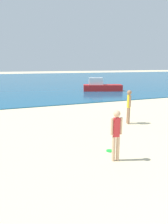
% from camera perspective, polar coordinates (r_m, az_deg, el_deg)
% --- Properties ---
extents(water, '(160.00, 60.00, 0.06)m').
position_cam_1_polar(water, '(44.91, -17.60, 8.51)').
color(water, '#14567F').
rests_on(water, ground).
extents(person_standing, '(0.37, 0.22, 1.63)m').
position_cam_1_polar(person_standing, '(6.44, 8.88, -5.63)').
color(person_standing, '#DDAD84').
rests_on(person_standing, ground).
extents(frisbee, '(0.24, 0.24, 0.03)m').
position_cam_1_polar(frisbee, '(7.42, 7.08, -10.55)').
color(frisbee, green).
rests_on(frisbee, ground).
extents(person_distant, '(0.23, 0.39, 1.73)m').
position_cam_1_polar(person_distant, '(10.68, 12.23, 1.94)').
color(person_distant, '#936B4C').
rests_on(person_distant, ground).
extents(boat_near, '(4.57, 2.83, 1.48)m').
position_cam_1_polar(boat_near, '(23.84, 4.75, 7.07)').
color(boat_near, red).
rests_on(boat_near, water).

